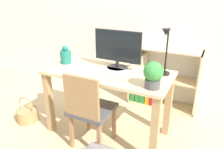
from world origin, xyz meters
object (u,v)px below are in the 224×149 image
at_px(bookshelf, 152,82).
at_px(basket, 27,114).
at_px(monitor, 117,48).
at_px(desk_lamp, 166,48).
at_px(keyboard, 113,71).
at_px(potted_plant, 153,74).
at_px(vase, 66,56).
at_px(chair, 89,108).

bearing_deg(bookshelf, basket, -137.80).
xyz_separation_m(monitor, desk_lamp, (0.49, 0.00, 0.07)).
relative_size(keyboard, bookshelf, 0.37).
height_order(potted_plant, bookshelf, potted_plant).
bearing_deg(bookshelf, vase, -132.39).
relative_size(desk_lamp, potted_plant, 1.98).
bearing_deg(chair, bookshelf, 79.44).
xyz_separation_m(vase, bookshelf, (0.77, 0.85, -0.51)).
bearing_deg(vase, monitor, 9.37).
height_order(monitor, bookshelf, monitor).
xyz_separation_m(desk_lamp, bookshelf, (-0.31, 0.75, -0.70)).
xyz_separation_m(bookshelf, basket, (-1.23, -1.11, -0.23)).
distance_m(vase, potted_plant, 1.08).
distance_m(desk_lamp, bookshelf, 1.07).
height_order(bookshelf, basket, bookshelf).
bearing_deg(bookshelf, desk_lamp, -67.59).
height_order(keyboard, potted_plant, potted_plant).
bearing_deg(bookshelf, potted_plant, -74.59).
distance_m(chair, bookshelf, 1.20).
xyz_separation_m(monitor, keyboard, (0.00, -0.10, -0.21)).
bearing_deg(desk_lamp, basket, -166.65).
bearing_deg(vase, desk_lamp, 5.28).
height_order(monitor, potted_plant, monitor).
bearing_deg(vase, potted_plant, -10.78).
relative_size(monitor, keyboard, 1.52).
bearing_deg(monitor, vase, -170.63).
height_order(keyboard, desk_lamp, desk_lamp).
bearing_deg(desk_lamp, vase, -174.72).
bearing_deg(chair, vase, 150.57).
xyz_separation_m(monitor, bookshelf, (0.18, 0.75, -0.64)).
height_order(monitor, basket, monitor).
relative_size(vase, bookshelf, 0.22).
height_order(desk_lamp, potted_plant, desk_lamp).
bearing_deg(keyboard, vase, 179.69).
relative_size(keyboard, chair, 0.41).
bearing_deg(chair, monitor, 78.62).
height_order(vase, desk_lamp, desk_lamp).
distance_m(bookshelf, basket, 1.67).
distance_m(keyboard, chair, 0.45).
height_order(keyboard, bookshelf, bookshelf).
bearing_deg(potted_plant, basket, -177.68).
bearing_deg(potted_plant, vase, 169.22).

